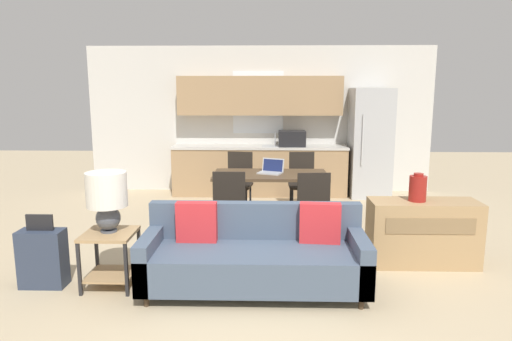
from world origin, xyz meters
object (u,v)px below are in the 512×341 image
(dining_chair_near_left, at_px, (230,204))
(suitcase, at_px, (43,258))
(credenza, at_px, (423,233))
(vase, at_px, (418,188))
(dining_chair_far_right, at_px, (302,180))
(table_lamp, at_px, (107,196))
(dining_table, at_px, (270,178))
(couch, at_px, (255,256))
(refrigerator, at_px, (370,143))
(laptop, at_px, (271,170))
(dining_chair_near_right, at_px, (312,205))
(dining_chair_far_left, at_px, (239,180))
(side_table, at_px, (110,250))

(dining_chair_near_left, distance_m, suitcase, 2.21)
(credenza, xyz_separation_m, vase, (-0.09, 0.00, 0.51))
(dining_chair_far_right, xyz_separation_m, dining_chair_near_left, (-1.01, -1.52, 0.00))
(credenza, relative_size, vase, 3.83)
(table_lamp, xyz_separation_m, vase, (3.19, 0.63, -0.05))
(dining_table, relative_size, couch, 0.75)
(refrigerator, bearing_deg, vase, -93.39)
(dining_table, height_order, dining_chair_far_right, dining_chair_far_right)
(refrigerator, bearing_deg, suitcase, -135.46)
(couch, distance_m, laptop, 2.17)
(refrigerator, distance_m, dining_chair_near_right, 3.01)
(dining_chair_near_right, bearing_deg, refrigerator, -119.43)
(dining_chair_far_right, height_order, dining_chair_near_right, same)
(dining_table, bearing_deg, table_lamp, -128.30)
(table_lamp, xyz_separation_m, dining_chair_far_left, (1.10, 2.81, -0.41))
(table_lamp, relative_size, vase, 1.93)
(dining_chair_far_left, height_order, suitcase, dining_chair_far_left)
(refrigerator, bearing_deg, side_table, -130.47)
(dining_chair_far_left, relative_size, suitcase, 1.28)
(dining_chair_near_left, bearing_deg, dining_table, -124.80)
(dining_chair_far_right, bearing_deg, couch, -104.62)
(dining_table, bearing_deg, credenza, -39.42)
(side_table, distance_m, credenza, 3.33)
(side_table, xyz_separation_m, vase, (3.18, 0.66, 0.50))
(dining_chair_far_left, relative_size, dining_chair_near_right, 1.00)
(dining_table, height_order, couch, couch)
(table_lamp, height_order, credenza, table_lamp)
(table_lamp, xyz_separation_m, dining_chair_far_right, (2.10, 2.81, -0.41))
(refrigerator, relative_size, side_table, 3.50)
(table_lamp, height_order, dining_chair_near_left, table_lamp)
(dining_chair_near_left, distance_m, laptop, 0.98)
(dining_table, relative_size, dining_chair_far_left, 1.69)
(vase, relative_size, laptop, 0.79)
(dining_chair_far_left, relative_size, laptop, 2.40)
(dining_chair_far_left, distance_m, dining_chair_near_right, 1.86)
(dining_chair_far_left, xyz_separation_m, suitcase, (-1.75, -2.86, -0.22))
(side_table, relative_size, credenza, 0.47)
(couch, bearing_deg, dining_chair_near_left, 104.65)
(table_lamp, distance_m, suitcase, 0.91)
(credenza, bearing_deg, dining_table, 140.58)
(vase, distance_m, dining_chair_far_right, 2.47)
(dining_chair_near_right, bearing_deg, suitcase, 21.18)
(table_lamp, height_order, laptop, table_lamp)
(table_lamp, relative_size, dining_chair_near_right, 0.63)
(dining_table, height_order, laptop, laptop)
(dining_chair_far_right, bearing_deg, credenza, -63.10)
(couch, relative_size, vase, 6.93)
(side_table, relative_size, table_lamp, 0.93)
(dining_chair_far_left, xyz_separation_m, laptop, (0.51, -0.75, 0.30))
(table_lamp, relative_size, credenza, 0.50)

